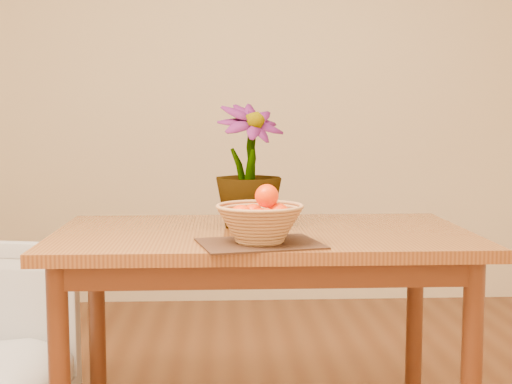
{
  "coord_description": "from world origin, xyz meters",
  "views": [
    {
      "loc": [
        -0.14,
        -2.08,
        1.13
      ],
      "look_at": [
        -0.03,
        0.08,
        0.91
      ],
      "focal_mm": 50.0,
      "sensor_mm": 36.0,
      "label": 1
    }
  ],
  "objects": [
    {
      "name": "table",
      "position": [
        0.0,
        0.3,
        0.66
      ],
      "size": [
        1.4,
        0.8,
        0.75
      ],
      "color": "brown",
      "rests_on": "floor"
    },
    {
      "name": "potted_plant",
      "position": [
        -0.04,
        0.39,
        0.97
      ],
      "size": [
        0.33,
        0.33,
        0.43
      ],
      "primitive_type": "imported",
      "rotation": [
        0.0,
        0.0,
        0.51
      ],
      "color": "#1C4D16",
      "rests_on": "table"
    },
    {
      "name": "placemat",
      "position": [
        -0.02,
        0.04,
        0.75
      ],
      "size": [
        0.4,
        0.34,
        0.01
      ],
      "primitive_type": "cube",
      "rotation": [
        0.0,
        0.0,
        0.22
      ],
      "color": "#382214",
      "rests_on": "table"
    },
    {
      "name": "wicker_basket",
      "position": [
        -0.02,
        0.04,
        0.81
      ],
      "size": [
        0.27,
        0.27,
        0.11
      ],
      "color": "tan",
      "rests_on": "placemat"
    },
    {
      "name": "orange_pile",
      "position": [
        -0.02,
        0.04,
        0.85
      ],
      "size": [
        0.19,
        0.18,
        0.13
      ],
      "rotation": [
        0.0,
        0.0,
        -0.3
      ],
      "color": "#FF3304",
      "rests_on": "wicker_basket"
    },
    {
      "name": "wall_back",
      "position": [
        0.0,
        2.25,
        1.35
      ],
      "size": [
        4.0,
        0.02,
        2.7
      ],
      "primitive_type": "cube",
      "color": "#F8E6BC",
      "rests_on": "floor"
    }
  ]
}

